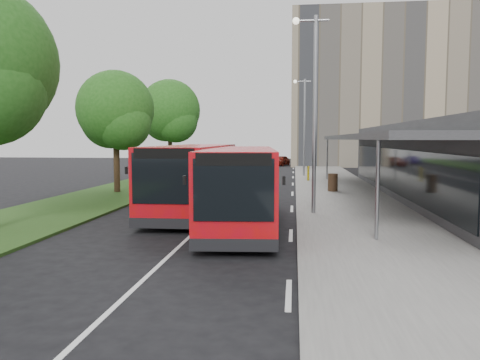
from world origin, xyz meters
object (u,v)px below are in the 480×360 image
Objects in this scene: bus_main at (240,186)px; car_near at (281,161)px; litter_bin at (333,182)px; car_far at (256,159)px; tree_far at (170,114)px; bus_second at (195,178)px; bollard at (308,173)px; lamp_post_near at (313,102)px; lamp_post_far at (303,121)px; tree_mid at (116,114)px.

car_near is at bearing 84.95° from bus_main.
car_far is (-7.37, 35.01, -0.15)m from litter_bin.
bus_main is at bearing -68.47° from tree_far.
bus_second reaches higher than bollard.
tree_far is 2.62× the size of car_far.
litter_bin is at bearing 79.54° from lamp_post_near.
lamp_post_near is 2.56× the size of car_far.
tree_far is at bearing -96.56° from car_far.
lamp_post_far is 0.78× the size of bus_main.
bus_second is at bearing 123.70° from bus_main.
car_far is (5.30, 36.30, -4.13)m from tree_mid.
car_far is at bearing 90.20° from bus_second.
lamp_post_far is at bearing 4.87° from tree_far.
car_near is (-3.90, 29.06, -0.05)m from litter_bin.
litter_bin is (12.67, -10.71, -4.61)m from tree_far.
car_near is 6.89m from car_far.
lamp_post_far is at bearing 97.52° from litter_bin.
tree_far is 19.68m from bus_second.
bus_main is at bearing -52.56° from bus_second.
bus_second is (-5.08, 0.71, -3.22)m from lamp_post_near.
lamp_post_far is 7.47× the size of bollard.
bus_main reaches higher than bollard.
lamp_post_near reaches higher than bollard.
lamp_post_far is 18.03m from car_near.
lamp_post_near reaches higher than car_near.
lamp_post_far reaches higher than bollard.
bus_main is (-2.71, -2.30, -3.25)m from lamp_post_near.
bus_main is 11.48m from litter_bin.
bus_main reaches higher than car_near.
bus_second is at bearing -71.75° from tree_far.
lamp_post_near is at bearing -68.46° from car_near.
tree_mid is 12.98m from bus_main.
bus_second is at bearing -104.76° from lamp_post_far.
bollard is (3.02, 17.59, -0.78)m from bus_main.
tree_far is (-0.00, 12.00, 0.63)m from tree_mid.
car_far is at bearing 138.17° from car_near.
litter_bin reaches higher than car_far.
tree_mid reaches higher than litter_bin.
tree_far reaches higher than car_near.
car_near is at bearing 97.73° from lamp_post_far.
tree_far is at bearing 107.44° from bus_second.
bus_main is 9.97× the size of litter_bin.
bus_second is 3.32× the size of car_far.
litter_bin is 35.77m from car_far.
bus_main is 3.29× the size of car_far.
bollard is at bearing -18.19° from tree_far.
tree_far is 0.79× the size of bus_second.
bus_main is at bearing -96.93° from lamp_post_far.
tree_far is 23.26m from bus_main.
car_far is at bearing 101.89° from litter_bin.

